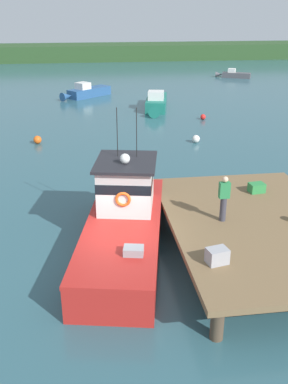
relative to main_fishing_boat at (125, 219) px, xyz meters
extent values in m
plane|color=#2D5660|center=(-0.31, -1.21, -1.01)|extent=(200.00, 200.00, 0.00)
cylinder|color=#4C3D2D|center=(1.89, -5.31, -0.51)|extent=(0.36, 0.36, 1.00)
cylinder|color=#4C3D2D|center=(1.89, 2.89, -0.51)|extent=(0.36, 0.36, 1.00)
cylinder|color=#4C3D2D|center=(7.09, 2.89, -0.51)|extent=(0.36, 0.36, 1.00)
cube|color=brown|center=(4.49, -1.21, 0.09)|extent=(6.00, 9.00, 0.20)
cube|color=red|center=(-0.11, -0.55, -0.46)|extent=(4.02, 8.34, 1.10)
cone|color=red|center=(0.85, 4.25, -0.46)|extent=(1.43, 1.98, 1.10)
cube|color=#A31919|center=(-0.11, -0.55, -0.01)|extent=(4.01, 8.18, 0.12)
cube|color=red|center=(-0.11, -0.55, 0.15)|extent=(4.06, 8.34, 0.12)
cube|color=silver|center=(0.12, 0.62, 0.99)|extent=(2.30, 2.53, 1.80)
cube|color=black|center=(0.12, 0.62, 1.31)|extent=(2.32, 2.55, 0.36)
cube|color=#232328|center=(0.12, 0.62, 1.94)|extent=(2.59, 2.87, 0.10)
sphere|color=white|center=(0.06, 0.33, 2.17)|extent=(0.36, 0.36, 0.36)
cylinder|color=black|center=(-0.12, 1.18, 2.89)|extent=(0.03, 0.03, 1.80)
cylinder|color=black|center=(0.57, 1.04, 2.89)|extent=(0.03, 0.03, 1.80)
cube|color=#939399|center=(-0.01, -2.82, 0.27)|extent=(0.67, 0.55, 0.36)
torus|color=orange|center=(-1.05, -3.22, 0.15)|extent=(0.66, 0.66, 0.12)
torus|color=#EA5119|center=(-0.10, -0.49, 0.99)|extent=(0.55, 0.20, 0.54)
cube|color=#2D8442|center=(5.42, 1.31, 0.38)|extent=(0.65, 0.51, 0.37)
cube|color=#9E9EA3|center=(2.34, -3.58, 0.42)|extent=(0.68, 0.56, 0.46)
cylinder|color=#383842|center=(3.31, -0.95, 0.62)|extent=(0.22, 0.22, 0.86)
cube|color=#287F47|center=(3.31, -0.95, 1.33)|extent=(0.36, 0.22, 0.56)
sphere|color=beige|center=(3.31, -0.95, 1.72)|extent=(0.20, 0.20, 0.20)
cube|color=#4C4C51|center=(17.34, 38.66, -0.70)|extent=(3.50, 2.50, 0.62)
cone|color=#4C4C51|center=(15.46, 39.63, -0.70)|extent=(1.03, 0.93, 0.62)
cube|color=silver|center=(16.81, 38.93, -0.16)|extent=(1.15, 1.15, 0.46)
cube|color=#196B5B|center=(4.87, 22.85, -0.55)|extent=(2.62, 5.28, 0.92)
cone|color=#196B5B|center=(4.22, 19.76, -0.55)|extent=(1.16, 1.43, 0.92)
cube|color=silver|center=(4.69, 21.99, 0.26)|extent=(1.52, 1.50, 0.69)
cube|color=#285184|center=(-0.71, 28.97, -0.60)|extent=(4.30, 4.01, 0.81)
cone|color=#285184|center=(-2.81, 27.13, -0.60)|extent=(1.38, 1.35, 0.81)
cube|color=silver|center=(-1.30, 28.45, 0.11)|extent=(1.59, 1.59, 0.61)
sphere|color=red|center=(7.78, 18.31, -0.80)|extent=(0.41, 0.41, 0.41)
sphere|color=#EA5B19|center=(-4.32, 13.45, -0.75)|extent=(0.51, 0.51, 0.51)
sphere|color=silver|center=(5.72, 12.30, -0.76)|extent=(0.50, 0.50, 0.50)
cube|color=#284723|center=(-0.31, 60.79, 0.19)|extent=(120.00, 8.00, 2.40)
camera|label=1|loc=(-1.22, -14.09, 7.06)|focal=40.96mm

